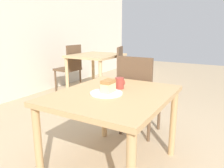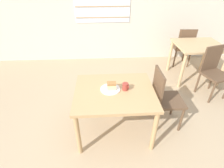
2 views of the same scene
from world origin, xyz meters
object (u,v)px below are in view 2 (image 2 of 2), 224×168
object	(u,v)px
chair_near_window	(164,97)
coffee_mug	(126,87)
dining_table_far	(198,50)
chair_far_corner	(214,70)
plate	(110,89)
dining_table_near	(115,96)
cake_slice	(111,86)
chair_far_opposite	(183,46)

from	to	relation	value
chair_near_window	coffee_mug	size ratio (longest dim) A/B	9.40
dining_table_far	coffee_mug	xyz separation A→B (m)	(-1.67, -1.38, 0.10)
chair_far_corner	coffee_mug	world-z (taller)	chair_far_corner
chair_far_corner	plate	xyz separation A→B (m)	(-1.92, -0.76, 0.20)
dining_table_near	plate	size ratio (longest dim) A/B	3.98
dining_table_far	plate	bearing A→B (deg)	-143.93
dining_table_near	dining_table_far	bearing A→B (deg)	37.57
cake_slice	chair_near_window	bearing A→B (deg)	3.68
plate	cake_slice	distance (m)	0.06
chair_near_window	plate	distance (m)	0.80
plate	coffee_mug	size ratio (longest dim) A/B	2.68
plate	cake_slice	xyz separation A→B (m)	(0.01, -0.01, 0.06)
dining_table_far	chair_far_corner	world-z (taller)	chair_far_corner
chair_far_opposite	coffee_mug	xyz separation A→B (m)	(-1.64, -1.98, 0.25)
chair_far_opposite	coffee_mug	distance (m)	2.58
dining_table_near	dining_table_far	distance (m)	2.29
chair_far_opposite	plate	bearing A→B (deg)	49.95
dining_table_far	coffee_mug	size ratio (longest dim) A/B	9.26
chair_far_opposite	coffee_mug	size ratio (longest dim) A/B	9.40
chair_far_corner	cake_slice	world-z (taller)	chair_far_corner
dining_table_near	coffee_mug	xyz separation A→B (m)	(0.15, 0.02, 0.14)
chair_far_opposite	plate	size ratio (longest dim) A/B	3.51
dining_table_far	plate	world-z (taller)	dining_table_far
dining_table_far	chair_near_window	world-z (taller)	chair_near_window
chair_near_window	coffee_mug	distance (m)	0.63
chair_far_corner	dining_table_far	bearing A→B (deg)	77.48
chair_far_corner	coffee_mug	bearing A→B (deg)	-172.52
cake_slice	dining_table_far	bearing A→B (deg)	36.42
dining_table_near	cake_slice	distance (m)	0.16
chair_near_window	dining_table_near	bearing A→B (deg)	95.96
dining_table_far	cake_slice	size ratio (longest dim) A/B	7.83
dining_table_near	coffee_mug	distance (m)	0.20
chair_far_corner	cake_slice	size ratio (longest dim) A/B	7.94
dining_table_near	chair_far_opposite	world-z (taller)	chair_far_opposite
dining_table_near	chair_far_corner	world-z (taller)	chair_far_corner
dining_table_far	cake_slice	xyz separation A→B (m)	(-1.86, -1.37, 0.11)
chair_near_window	dining_table_far	bearing A→B (deg)	-39.59
chair_far_opposite	coffee_mug	bearing A→B (deg)	53.47
dining_table_far	chair_far_corner	size ratio (longest dim) A/B	0.99
dining_table_far	coffee_mug	bearing A→B (deg)	-140.46
chair_near_window	cake_slice	world-z (taller)	chair_near_window
chair_far_corner	coffee_mug	distance (m)	1.90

